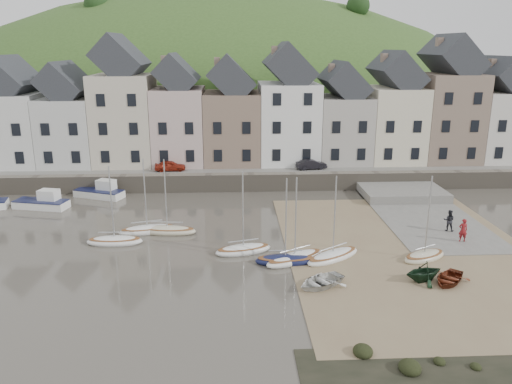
{
  "coord_description": "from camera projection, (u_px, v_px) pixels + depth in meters",
  "views": [
    {
      "loc": [
        -1.93,
        -33.88,
        14.57
      ],
      "look_at": [
        0.0,
        6.0,
        3.0
      ],
      "focal_mm": 35.56,
      "sensor_mm": 36.0,
      "label": 1
    }
  ],
  "objects": [
    {
      "name": "rowboat_red",
      "position": [
        449.0,
        278.0,
        32.11
      ],
      "size": [
        3.55,
        3.62,
        0.61
      ],
      "primitive_type": "imported",
      "rotation": [
        0.0,
        0.0,
        -0.73
      ],
      "color": "maroon",
      "rests_on": "beach"
    },
    {
      "name": "sailboat_3",
      "position": [
        243.0,
        249.0,
        36.96
      ],
      "size": [
        4.45,
        2.57,
        6.32
      ],
      "color": "white",
      "rests_on": "ground"
    },
    {
      "name": "car_right",
      "position": [
        311.0,
        164.0,
        55.07
      ],
      "size": [
        3.45,
        1.7,
        1.09
      ],
      "primitive_type": "imported",
      "rotation": [
        0.0,
        0.0,
        1.74
      ],
      "color": "black",
      "rests_on": "quay_street"
    },
    {
      "name": "motorboat_2",
      "position": [
        101.0,
        191.0,
        50.48
      ],
      "size": [
        5.25,
        3.46,
        1.7
      ],
      "color": "white",
      "rests_on": "ground"
    },
    {
      "name": "seawall",
      "position": [
        251.0,
        182.0,
        52.71
      ],
      "size": [
        70.0,
        1.2,
        1.8
      ],
      "primitive_type": "cube",
      "color": "slate",
      "rests_on": "ground"
    },
    {
      "name": "beach",
      "position": [
        410.0,
        252.0,
        37.15
      ],
      "size": [
        18.0,
        26.0,
        0.06
      ],
      "primitive_type": "cube",
      "color": "#7E694D",
      "rests_on": "ground"
    },
    {
      "name": "rowboat_green",
      "position": [
        424.0,
        271.0,
        32.25
      ],
      "size": [
        3.09,
        2.85,
        1.35
      ],
      "primitive_type": "imported",
      "rotation": [
        0.0,
        0.0,
        -1.29
      ],
      "color": "black",
      "rests_on": "beach"
    },
    {
      "name": "hillside",
      "position": [
        217.0,
        219.0,
        98.99
      ],
      "size": [
        134.4,
        84.0,
        84.0
      ],
      "color": "#365220",
      "rests_on": "ground"
    },
    {
      "name": "person_red",
      "position": [
        463.0,
        230.0,
        38.61
      ],
      "size": [
        0.7,
        0.49,
        1.82
      ],
      "primitive_type": "imported",
      "rotation": [
        0.0,
        0.0,
        3.06
      ],
      "color": "maroon",
      "rests_on": "slipway"
    },
    {
      "name": "ground",
      "position": [
        260.0,
        255.0,
        36.65
      ],
      "size": [
        160.0,
        160.0,
        0.0
      ],
      "primitive_type": "plane",
      "color": "#4A453A",
      "rests_on": "ground"
    },
    {
      "name": "person_dark",
      "position": [
        449.0,
        220.0,
        40.83
      ],
      "size": [
        1.05,
        0.96,
        1.76
      ],
      "primitive_type": "imported",
      "rotation": [
        0.0,
        0.0,
        2.72
      ],
      "color": "#232328",
      "rests_on": "slipway"
    },
    {
      "name": "car_left",
      "position": [
        170.0,
        166.0,
        54.36
      ],
      "size": [
        3.37,
        1.58,
        1.12
      ],
      "primitive_type": "imported",
      "rotation": [
        0.0,
        0.0,
        1.65
      ],
      "color": "maroon",
      "rests_on": "quay_street"
    },
    {
      "name": "sailboat_7",
      "position": [
        424.0,
        256.0,
        35.77
      ],
      "size": [
        3.88,
        2.97,
        6.32
      ],
      "color": "beige",
      "rests_on": "ground"
    },
    {
      "name": "sailboat_5",
      "position": [
        285.0,
        260.0,
        35.17
      ],
      "size": [
        4.25,
        1.55,
        6.32
      ],
      "color": "#13183D",
      "rests_on": "ground"
    },
    {
      "name": "rowboat_white",
      "position": [
        321.0,
        281.0,
        31.65
      ],
      "size": [
        4.06,
        3.79,
        0.69
      ],
      "primitive_type": "imported",
      "rotation": [
        0.0,
        0.0,
        -0.99
      ],
      "color": "silver",
      "rests_on": "beach"
    },
    {
      "name": "slipway",
      "position": [
        423.0,
        215.0,
        45.01
      ],
      "size": [
        8.0,
        18.0,
        0.12
      ],
      "primitive_type": "cube",
      "color": "slate",
      "rests_on": "ground"
    },
    {
      "name": "quay_street",
      "position": [
        250.0,
        168.0,
        55.89
      ],
      "size": [
        70.0,
        7.0,
        0.1
      ],
      "primitive_type": "cube",
      "color": "slate",
      "rests_on": "quay_land"
    },
    {
      "name": "quay_land",
      "position": [
        247.0,
        154.0,
        67.14
      ],
      "size": [
        90.0,
        30.0,
        1.5
      ],
      "primitive_type": "cube",
      "color": "#365220",
      "rests_on": "ground"
    },
    {
      "name": "sailboat_6",
      "position": [
        333.0,
        256.0,
        35.81
      ],
      "size": [
        4.76,
        3.88,
        6.32
      ],
      "color": "white",
      "rests_on": "ground"
    },
    {
      "name": "sailboat_0",
      "position": [
        147.0,
        229.0,
        40.95
      ],
      "size": [
        4.74,
        2.64,
        6.32
      ],
      "color": "white",
      "rests_on": "ground"
    },
    {
      "name": "sailboat_1",
      "position": [
        115.0,
        241.0,
        38.6
      ],
      "size": [
        4.24,
        1.51,
        6.32
      ],
      "color": "white",
      "rests_on": "ground"
    },
    {
      "name": "sailboat_2",
      "position": [
        167.0,
        230.0,
        40.81
      ],
      "size": [
        4.86,
        2.06,
        6.32
      ],
      "color": "beige",
      "rests_on": "ground"
    },
    {
      "name": "sailboat_4",
      "position": [
        295.0,
        258.0,
        35.47
      ],
      "size": [
        4.89,
        3.71,
        6.32
      ],
      "color": "white",
      "rests_on": "ground"
    },
    {
      "name": "townhouse_terrace",
      "position": [
        264.0,
        112.0,
        57.72
      ],
      "size": [
        61.05,
        8.0,
        13.93
      ],
      "color": "silver",
      "rests_on": "quay_land"
    },
    {
      "name": "motorboat_0",
      "position": [
        43.0,
        202.0,
        47.08
      ],
      "size": [
        5.27,
        2.84,
        1.7
      ],
      "color": "white",
      "rests_on": "ground"
    }
  ]
}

